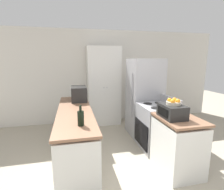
% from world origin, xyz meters
% --- Properties ---
extents(wall_back, '(7.00, 0.06, 2.60)m').
position_xyz_m(wall_back, '(0.00, 3.19, 1.30)').
color(wall_back, silver).
rests_on(wall_back, ground_plane).
extents(counter_left, '(0.60, 2.38, 0.90)m').
position_xyz_m(counter_left, '(-0.79, 1.29, 0.43)').
color(counter_left, silver).
rests_on(counter_left, ground_plane).
extents(counter_right, '(0.60, 0.77, 0.90)m').
position_xyz_m(counter_right, '(0.79, 0.49, 0.43)').
color(counter_right, silver).
rests_on(counter_right, ground_plane).
extents(pantry_cabinet, '(0.88, 0.50, 2.13)m').
position_xyz_m(pantry_cabinet, '(0.03, 2.90, 1.07)').
color(pantry_cabinet, white).
rests_on(pantry_cabinet, ground_plane).
extents(stove, '(0.66, 0.73, 1.06)m').
position_xyz_m(stove, '(0.81, 1.25, 0.46)').
color(stove, '#9E9EA3').
rests_on(stove, ground_plane).
extents(refrigerator, '(0.76, 0.69, 1.81)m').
position_xyz_m(refrigerator, '(0.85, 2.00, 0.90)').
color(refrigerator, '#A3A3A8').
rests_on(refrigerator, ground_plane).
extents(microwave, '(0.33, 0.48, 0.32)m').
position_xyz_m(microwave, '(-0.68, 2.01, 1.05)').
color(microwave, black).
rests_on(microwave, counter_left).
extents(wine_bottle, '(0.09, 0.09, 0.28)m').
position_xyz_m(wine_bottle, '(-0.72, 0.51, 1.00)').
color(wine_bottle, black).
rests_on(wine_bottle, counter_left).
extents(toaster_oven, '(0.32, 0.42, 0.21)m').
position_xyz_m(toaster_oven, '(0.67, 0.52, 1.00)').
color(toaster_oven, black).
rests_on(toaster_oven, counter_right).
extents(fruit_bowl, '(0.21, 0.21, 0.10)m').
position_xyz_m(fruit_bowl, '(0.68, 0.51, 1.15)').
color(fruit_bowl, '#B2A893').
rests_on(fruit_bowl, toaster_oven).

